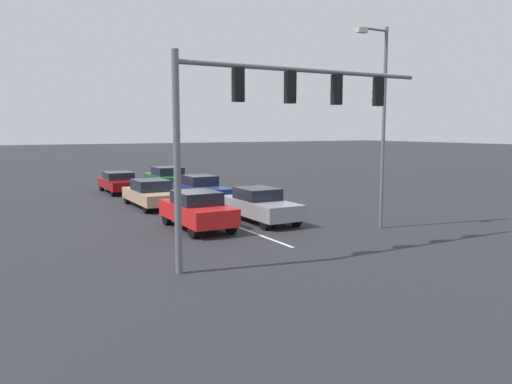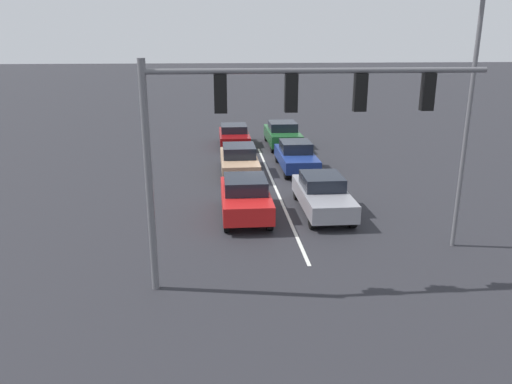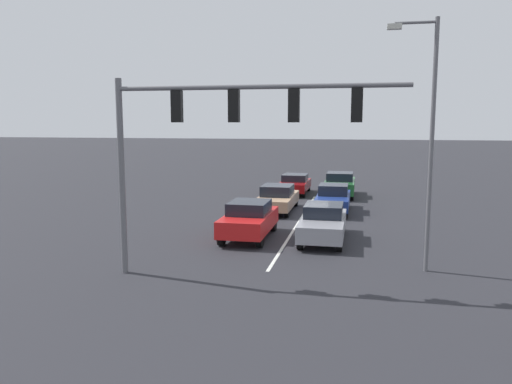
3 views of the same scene
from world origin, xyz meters
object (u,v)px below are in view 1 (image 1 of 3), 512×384
car_maroon_midlane_third (119,182)px  traffic_signal_gantry (273,106)px  car_red_midlane_front (197,210)px  car_gray_leftlane_front (260,205)px  car_tan_midlane_second (151,193)px  car_darkgreen_leftlane_third (168,179)px  car_navy_leftlane_second (201,189)px  street_lamp_left_shoulder (381,116)px

car_maroon_midlane_third → traffic_signal_gantry: (-0.05, 18.98, 4.01)m
car_red_midlane_front → car_gray_leftlane_front: size_ratio=0.93×
traffic_signal_gantry → car_tan_midlane_second: bearing=-89.5°
car_red_midlane_front → traffic_signal_gantry: 6.81m
car_maroon_midlane_third → car_darkgreen_leftlane_third: size_ratio=0.90×
car_navy_leftlane_second → car_red_midlane_front: bearing=65.9°
car_navy_leftlane_second → street_lamp_left_shoulder: street_lamp_left_shoulder is taller
car_tan_midlane_second → car_maroon_midlane_third: bearing=-90.4°
car_red_midlane_front → car_navy_leftlane_second: car_red_midlane_front is taller
car_maroon_midlane_third → street_lamp_left_shoulder: 18.41m
car_tan_midlane_second → traffic_signal_gantry: bearing=90.5°
car_red_midlane_front → car_tan_midlane_second: car_red_midlane_front is taller
street_lamp_left_shoulder → car_navy_leftlane_second: bearing=-71.8°
car_darkgreen_leftlane_third → car_red_midlane_front: bearing=76.0°
car_red_midlane_front → car_tan_midlane_second: size_ratio=0.90×
car_tan_midlane_second → car_darkgreen_leftlane_third: 7.05m
car_tan_midlane_second → car_navy_leftlane_second: car_navy_leftlane_second is taller
car_tan_midlane_second → street_lamp_left_shoulder: street_lamp_left_shoulder is taller
car_tan_midlane_second → street_lamp_left_shoulder: bearing=122.7°
car_red_midlane_front → car_darkgreen_leftlane_third: size_ratio=0.89×
car_navy_leftlane_second → car_tan_midlane_second: bearing=7.8°
traffic_signal_gantry → street_lamp_left_shoulder: 6.66m
car_red_midlane_front → car_maroon_midlane_third: size_ratio=0.99×
car_maroon_midlane_third → street_lamp_left_shoulder: street_lamp_left_shoulder is taller
car_gray_leftlane_front → car_darkgreen_leftlane_third: (-0.15, -12.60, 0.06)m
car_gray_leftlane_front → car_tan_midlane_second: (2.95, -6.27, -0.01)m
car_red_midlane_front → traffic_signal_gantry: size_ratio=0.48×
car_gray_leftlane_front → traffic_signal_gantry: size_ratio=0.52×
car_tan_midlane_second → traffic_signal_gantry: size_ratio=0.53×
car_gray_leftlane_front → car_darkgreen_leftlane_third: 12.61m
car_darkgreen_leftlane_third → car_maroon_midlane_third: bearing=-9.6°
car_red_midlane_front → car_darkgreen_leftlane_third: bearing=-104.0°
car_navy_leftlane_second → traffic_signal_gantry: size_ratio=0.53×
car_gray_leftlane_front → car_darkgreen_leftlane_third: bearing=-90.7°
car_darkgreen_leftlane_third → car_gray_leftlane_front: bearing=89.3°
car_gray_leftlane_front → street_lamp_left_shoulder: bearing=132.8°
car_tan_midlane_second → street_lamp_left_shoulder: (-6.40, 9.99, 3.83)m
car_navy_leftlane_second → car_darkgreen_leftlane_third: (-0.11, -5.93, 0.06)m
car_navy_leftlane_second → car_maroon_midlane_third: (2.94, -6.44, -0.06)m
car_darkgreen_leftlane_third → street_lamp_left_shoulder: (-3.30, 16.33, 3.76)m
car_gray_leftlane_front → street_lamp_left_shoulder: street_lamp_left_shoulder is taller
car_red_midlane_front → street_lamp_left_shoulder: bearing=152.2°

